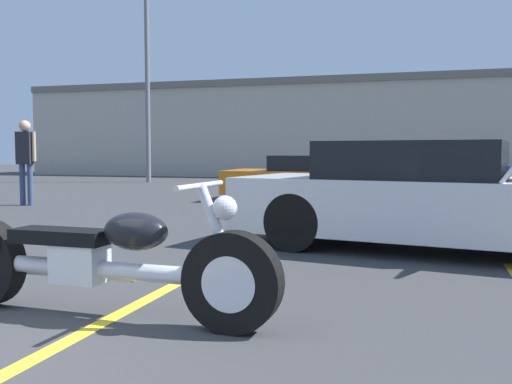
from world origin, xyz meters
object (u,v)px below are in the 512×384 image
show_car_hood_open (429,197)px  parked_car_left_row (326,179)px  motorcycle (97,262)px  light_pole (149,66)px  spectator_by_show_car (26,154)px

show_car_hood_open → parked_car_left_row: size_ratio=1.00×
motorcycle → parked_car_left_row: bearing=92.1°
light_pole → parked_car_left_row: light_pole is taller
parked_car_left_row → spectator_by_show_car: spectator_by_show_car is taller
light_pole → spectator_by_show_car: size_ratio=4.35×
light_pole → motorcycle: bearing=-63.9°
light_pole → parked_car_left_row: bearing=-39.3°
show_car_hood_open → parked_car_left_row: (-2.29, 6.22, -0.10)m
light_pole → parked_car_left_row: 10.82m
show_car_hood_open → parked_car_left_row: show_car_hood_open is taller
motorcycle → show_car_hood_open: show_car_hood_open is taller
light_pole → show_car_hood_open: (10.12, -12.63, -3.74)m
motorcycle → spectator_by_show_car: 9.26m
motorcycle → parked_car_left_row: parked_car_left_row is taller
show_car_hood_open → spectator_by_show_car: size_ratio=2.56×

